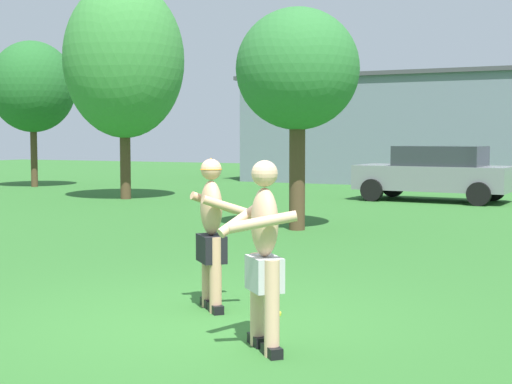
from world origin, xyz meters
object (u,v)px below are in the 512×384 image
at_px(frisbee, 268,313).
at_px(car_gray_mid_lot, 435,172).
at_px(tree_behind_players, 124,60).
at_px(player_with_cap, 212,228).
at_px(tree_right_field, 298,71).
at_px(tree_left_field, 33,87).
at_px(player_in_gray, 264,252).

distance_m(frisbee, car_gray_mid_lot, 14.65).
bearing_deg(tree_behind_players, player_with_cap, -50.60).
relative_size(car_gray_mid_lot, tree_right_field, 1.01).
xyz_separation_m(frisbee, car_gray_mid_lot, (-1.54, 14.55, 0.81)).
bearing_deg(tree_right_field, player_with_cap, -74.52).
bearing_deg(tree_right_field, car_gray_mid_lot, 83.01).
bearing_deg(tree_left_field, player_with_cap, -42.64).
height_order(player_with_cap, player_in_gray, player_in_gray).
height_order(frisbee, tree_behind_players, tree_behind_players).
xyz_separation_m(tree_left_field, tree_behind_players, (6.24, -2.98, 0.42)).
bearing_deg(frisbee, car_gray_mid_lot, 96.02).
distance_m(player_with_cap, player_in_gray, 1.63).
height_order(car_gray_mid_lot, tree_right_field, tree_right_field).
bearing_deg(player_with_cap, frisbee, 4.46).
relative_size(tree_right_field, tree_behind_players, 0.68).
distance_m(frisbee, tree_left_field, 21.90).
distance_m(tree_right_field, tree_behind_players, 8.81).
bearing_deg(player_with_cap, tree_left_field, 137.36).
bearing_deg(car_gray_mid_lot, tree_right_field, -96.99).
relative_size(frisbee, tree_right_field, 0.07).
xyz_separation_m(tree_right_field, tree_behind_players, (-7.45, 4.60, 0.95)).
bearing_deg(player_in_gray, tree_left_field, 137.20).
height_order(player_in_gray, tree_left_field, tree_left_field).
xyz_separation_m(frisbee, tree_left_field, (-16.19, 14.28, 3.64)).
bearing_deg(player_in_gray, car_gray_mid_lot, 97.46).
bearing_deg(tree_left_field, frisbee, -41.41).
relative_size(car_gray_mid_lot, tree_left_field, 0.83).
bearing_deg(tree_right_field, frisbee, -69.55).
relative_size(frisbee, car_gray_mid_lot, 0.06).
relative_size(player_with_cap, tree_left_field, 0.30).
height_order(player_in_gray, frisbee, player_in_gray).
relative_size(player_with_cap, frisbee, 5.69).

